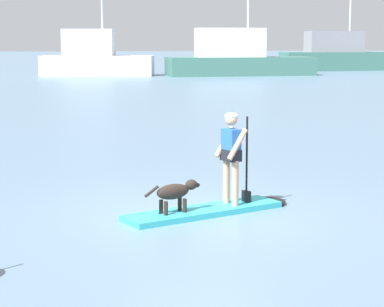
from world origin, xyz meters
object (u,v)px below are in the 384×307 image
Objects in this scene: moored_boat_outer at (95,58)px; moored_boat_starboard at (237,58)px; paddleboard at (214,209)px; person_paddler at (232,152)px; moored_boat_center at (341,56)px; dog at (175,192)px.

moored_boat_outer is 12.13m from moored_boat_starboard.
moored_boat_outer reaches higher than paddleboard.
paddleboard is 50.58m from moored_boat_starboard.
person_paddler is 50.34m from moored_boat_starboard.
moored_boat_starboard is at bearing -11.32° from moored_boat_outer.
person_paddler is 51.03m from moored_boat_outer.
moored_boat_center is (12.86, 8.20, -0.03)m from moored_boat_starboard.
moored_boat_center reaches higher than person_paddler.
moored_boat_center is at bearing 64.82° from dog.
moored_boat_starboard is at bearing 74.71° from paddleboard.
moored_boat_starboard reaches higher than paddleboard.
moored_boat_center is (26.92, 57.27, 1.02)m from dog.
dog is (-0.73, -0.30, 0.40)m from paddleboard.
moored_boat_center is at bearing 32.53° from moored_boat_starboard.
moored_boat_outer is (1.10, 51.02, 0.45)m from person_paddler.
paddleboard is 0.25× the size of moored_boat_center.
moored_boat_starboard reaches higher than person_paddler.
dog is at bearing -106.00° from moored_boat_starboard.
paddleboard is 0.25× the size of moored_boat_starboard.
dog is 51.06m from moored_boat_starboard.
person_paddler is 0.13× the size of moored_boat_starboard.
paddleboard is 3.14× the size of dog.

